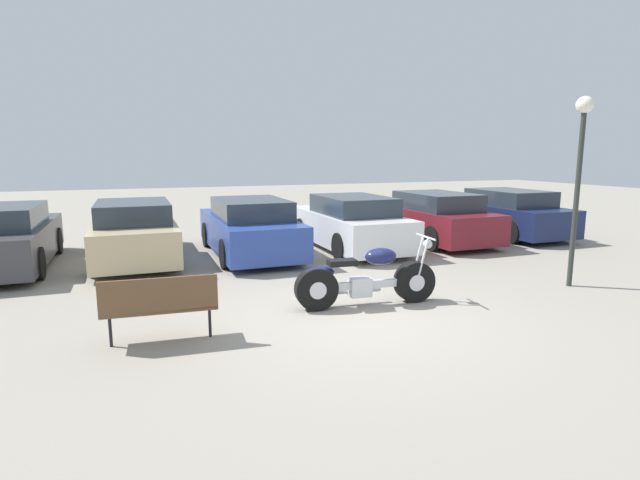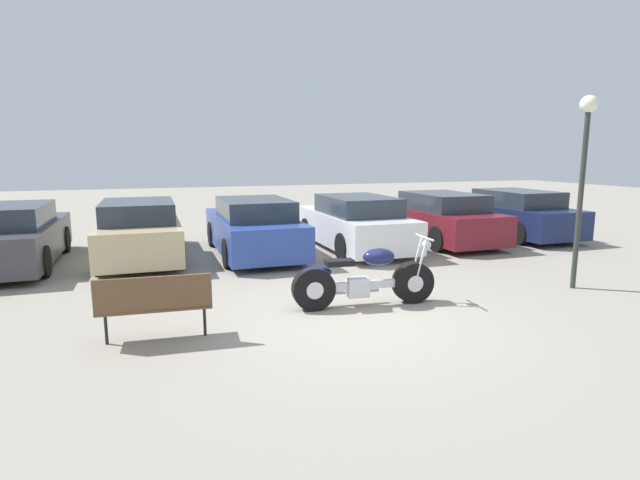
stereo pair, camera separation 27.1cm
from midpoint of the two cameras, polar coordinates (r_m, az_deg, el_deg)
name	(u,v)px [view 2 (the right image)]	position (r m, az deg, el deg)	size (l,w,h in m)	color
ground_plane	(353,317)	(7.55, 4.83, -8.72)	(60.00, 60.00, 0.00)	gray
motorcycle	(363,280)	(7.95, 5.92, -4.57)	(2.34, 0.66, 1.08)	black
parked_car_dark_grey	(11,237)	(12.41, -31.30, 0.27)	(1.80, 4.34, 1.35)	#3D3D42
parked_car_champagne	(139,231)	(12.11, -19.34, 0.95)	(1.80, 4.34, 1.35)	#C6B284
parked_car_blue	(253,228)	(12.03, -6.99, 1.38)	(1.80, 4.34, 1.35)	#2D479E
parked_car_white	(354,224)	(12.72, 4.54, 1.89)	(1.80, 4.34, 1.35)	white
parked_car_maroon	(438,218)	(14.09, 13.89, 2.41)	(1.80, 4.34, 1.35)	maroon
parked_car_navy	(512,214)	(15.74, 21.53, 2.77)	(1.80, 4.34, 1.35)	#19234C
park_bench	(155,301)	(6.69, -17.26, -6.71)	(1.45, 0.50, 0.89)	brown
lamp_post	(584,153)	(9.93, 28.69, 8.67)	(0.29, 0.29, 3.38)	#2D332D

